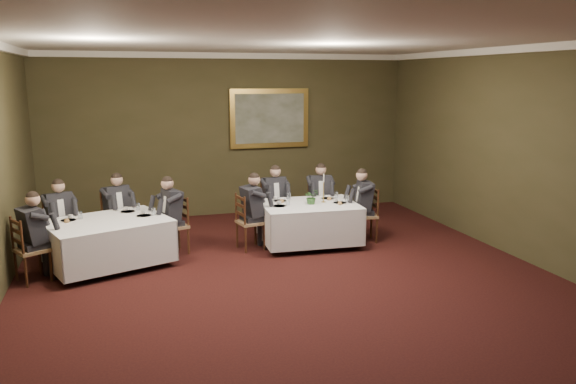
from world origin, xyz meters
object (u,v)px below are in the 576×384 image
diner_main_endleft (250,221)px  diner_sec_endleft (32,248)px  painting (269,118)px  chair_main_endleft (250,233)px  diner_main_backleft (274,208)px  table_second (108,239)px  diner_sec_endright (173,225)px  table_main (309,221)px  chair_sec_endleft (32,263)px  chair_sec_endright (175,237)px  chair_main_endright (365,226)px  chair_sec_backright (118,232)px  diner_main_backright (320,205)px  diner_sec_backleft (60,228)px  centerpiece (311,196)px  diner_main_endright (365,214)px  chair_main_backleft (274,219)px  chair_sec_backleft (61,241)px  chair_main_backright (319,216)px  diner_sec_backright (117,219)px  candlestick (324,191)px

diner_main_endleft → diner_sec_endleft: 3.53m
painting → chair_main_endleft: bearing=-112.2°
diner_main_backleft → table_second: bearing=14.2°
diner_main_backleft → diner_sec_endright: (-1.99, -0.71, 0.00)m
table_main → chair_sec_endleft: 4.59m
painting → chair_sec_endright: bearing=-133.3°
chair_main_endright → chair_sec_backright: same height
diner_main_backright → chair_main_endleft: bearing=34.4°
chair_sec_endleft → diner_sec_endleft: diner_sec_endleft is taller
table_second → chair_main_endright: size_ratio=2.17×
diner_sec_backleft → centerpiece: diner_sec_backleft is taller
chair_main_endleft → diner_main_endright: 2.17m
chair_main_endright → painting: size_ratio=0.56×
diner_sec_backleft → diner_main_backleft: bearing=163.5°
diner_sec_endleft → diner_main_backleft: bearing=80.8°
centerpiece → diner_main_backleft: bearing=115.5°
chair_sec_endright → chair_sec_endleft: bearing=91.4°
chair_main_backleft → chair_sec_backright: (-2.92, -0.06, 0.00)m
chair_main_endleft → chair_sec_backleft: bearing=-109.5°
chair_main_backright → chair_main_endright: 1.08m
diner_sec_backright → diner_sec_endleft: (-1.22, -1.42, 0.00)m
diner_sec_backleft → diner_main_endleft: bearing=149.7°
chair_main_backleft → diner_main_endright: size_ratio=0.74×
candlestick → chair_sec_backright: bearing=167.5°
diner_main_backright → candlestick: size_ratio=2.50×
diner_main_backleft → painting: size_ratio=0.76×
diner_main_backright → centerpiece: size_ratio=4.68×
diner_main_backright → table_second: bearing=22.9°
chair_main_backleft → chair_main_backright: (0.92, -0.05, 0.00)m
diner_sec_backright → chair_sec_endleft: bearing=23.8°
diner_sec_endright → diner_sec_endleft: same height
diner_main_backright → table_main: bearing=67.1°
diner_main_endleft → diner_sec_backleft: size_ratio=1.00×
chair_sec_backleft → diner_sec_backleft: (0.00, -0.01, 0.23)m
diner_main_backright → chair_sec_endright: diner_main_backright is taller
chair_sec_endright → diner_main_endleft: bearing=-113.9°
diner_main_backright → centerpiece: 1.07m
table_second → chair_sec_endleft: bearing=-160.2°
chair_main_backright → diner_sec_backright: size_ratio=0.74×
chair_main_backleft → chair_sec_endleft: (-4.14, -1.49, 0.00)m
diner_sec_endleft → painting: painting is taller
diner_main_backleft → chair_sec_backleft: bearing=0.2°
chair_main_endright → diner_sec_backright: size_ratio=0.74×
diner_main_endleft → painting: size_ratio=0.76×
diner_sec_backright → candlestick: (3.61, -0.79, 0.45)m
chair_sec_endright → diner_sec_endright: bearing=90.0°
table_main → diner_main_endright: size_ratio=1.33×
table_second → chair_main_backright: 4.12m
chair_sec_endleft → centerpiece: centerpiece is taller
chair_main_endleft → chair_sec_endleft: size_ratio=1.00×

